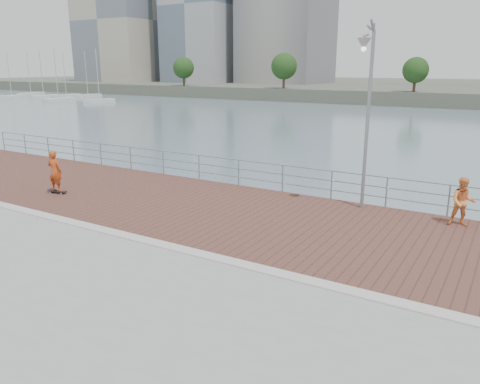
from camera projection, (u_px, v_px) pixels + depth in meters
The scene contains 10 objects.
water at pixel (203, 322), 13.03m from camera, with size 400.00×400.00×0.00m, color slate.
brick_lane at pixel (265, 219), 15.48m from camera, with size 40.00×6.80×0.02m, color brown.
curb at pixel (201, 254), 12.50m from camera, with size 40.00×0.40×0.06m, color #B7B5AD.
guardrail at pixel (306, 178), 18.12m from camera, with size 39.06×0.06×1.13m.
street_lamp at pixel (366, 85), 15.22m from camera, with size 0.44×1.28×6.05m.
skateboard at pixel (57, 191), 18.53m from camera, with size 0.85×0.36×0.09m.
skateboarder at pixel (55, 171), 18.31m from camera, with size 0.59×0.39×1.62m, color #B84318.
bystander at pixel (463, 202), 14.60m from camera, with size 0.75×0.59×1.55m, color #EE8B46.
shoreline_trees at pixel (425, 68), 79.24m from camera, with size 109.82×5.15×6.87m.
marina at pixel (56, 96), 101.40m from camera, with size 33.52×18.58×9.97m.
Camera 1 is at (6.88, -9.43, 4.92)m, focal length 35.00 mm.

